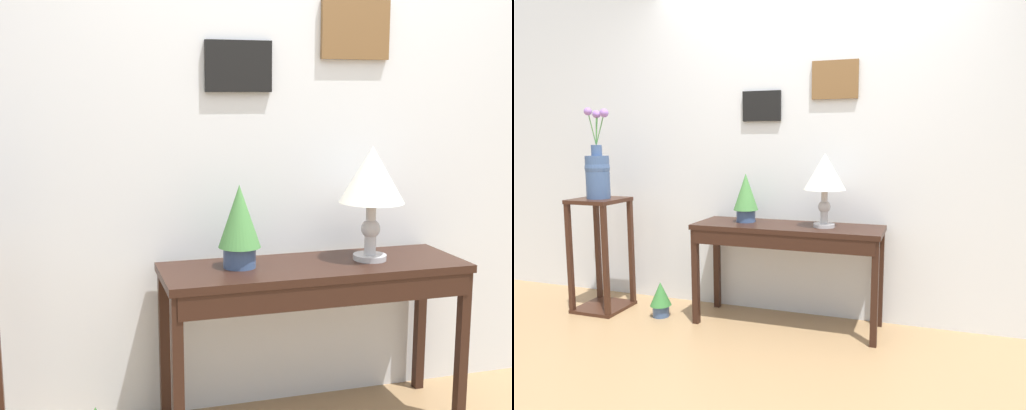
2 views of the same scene
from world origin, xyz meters
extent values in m
cube|color=#9E7A51|center=(0.00, 0.00, 0.00)|extent=(12.00, 12.00, 0.01)
cube|color=silver|center=(0.00, 1.31, 1.40)|extent=(9.00, 0.10, 2.80)
cube|color=black|center=(-0.36, 1.25, 1.61)|extent=(0.30, 0.02, 0.23)
cube|color=#939651|center=(-0.36, 1.24, 1.61)|extent=(0.24, 0.01, 0.18)
cube|color=brown|center=(0.20, 1.25, 1.78)|extent=(0.34, 0.02, 0.27)
cube|color=#54A151|center=(0.20, 1.24, 1.78)|extent=(0.27, 0.01, 0.22)
cube|color=black|center=(-0.08, 1.01, 0.73)|extent=(1.36, 0.44, 0.03)
cube|color=black|center=(-0.08, 0.81, 0.66)|extent=(1.29, 0.03, 0.10)
cube|color=black|center=(-0.73, 0.82, 0.36)|extent=(0.04, 0.04, 0.71)
cube|color=black|center=(0.56, 0.82, 0.36)|extent=(0.04, 0.04, 0.71)
cube|color=black|center=(-0.73, 1.19, 0.36)|extent=(0.04, 0.04, 0.71)
cube|color=black|center=(0.56, 1.19, 0.36)|extent=(0.04, 0.04, 0.71)
cylinder|color=#B7B7BC|center=(0.18, 1.01, 0.76)|extent=(0.15, 0.15, 0.02)
cylinder|color=#B7B7BC|center=(0.18, 1.01, 0.83)|extent=(0.05, 0.05, 0.12)
sphere|color=#B7B7BC|center=(0.18, 1.01, 0.89)|extent=(0.09, 0.09, 0.09)
cylinder|color=#B7B7BC|center=(0.18, 1.01, 0.95)|extent=(0.05, 0.05, 0.12)
cone|color=white|center=(0.18, 1.01, 1.14)|extent=(0.29, 0.29, 0.25)
cylinder|color=#3D5684|center=(-0.42, 1.04, 0.79)|extent=(0.14, 0.14, 0.09)
cone|color=#478442|center=(-0.42, 1.04, 0.97)|extent=(0.18, 0.18, 0.27)
cube|color=#381E14|center=(-1.59, 0.86, 0.88)|extent=(0.37, 0.37, 0.03)
cube|color=#381E14|center=(-1.59, 0.86, 0.01)|extent=(0.37, 0.37, 0.03)
cube|color=#381E14|center=(-1.75, 0.70, 0.45)|extent=(0.04, 0.03, 0.84)
cube|color=#381E14|center=(-1.42, 0.70, 0.45)|extent=(0.04, 0.03, 0.84)
cube|color=#381E14|center=(-1.75, 1.03, 0.45)|extent=(0.04, 0.04, 0.84)
cube|color=#381E14|center=(-1.42, 1.03, 0.45)|extent=(0.04, 0.04, 0.84)
cylinder|color=#3D5684|center=(-1.59, 0.86, 1.07)|extent=(0.18, 0.18, 0.33)
sphere|color=#3D5684|center=(-1.59, 0.86, 1.14)|extent=(0.19, 0.19, 0.19)
cylinder|color=#3D5684|center=(-1.59, 0.86, 1.28)|extent=(0.08, 0.08, 0.08)
cylinder|color=#478442|center=(-1.58, 0.87, 1.43)|extent=(0.01, 0.03, 0.23)
sphere|color=#996BC1|center=(-1.58, 0.89, 1.55)|extent=(0.05, 0.05, 0.05)
cylinder|color=#478442|center=(-1.54, 0.86, 1.44)|extent=(0.09, 0.01, 0.24)
sphere|color=#996BC1|center=(-1.50, 0.86, 1.56)|extent=(0.07, 0.07, 0.07)
cylinder|color=#478442|center=(-1.59, 0.83, 1.44)|extent=(0.03, 0.07, 0.25)
sphere|color=#996BC1|center=(-1.60, 0.81, 1.57)|extent=(0.06, 0.06, 0.06)
cylinder|color=#478442|center=(-1.61, 0.90, 1.44)|extent=(0.06, 0.09, 0.24)
sphere|color=#996BC1|center=(-1.63, 0.94, 1.56)|extent=(0.06, 0.06, 0.06)
cylinder|color=#3D5684|center=(-1.05, 0.86, 0.05)|extent=(0.13, 0.13, 0.09)
cone|color=#387A38|center=(-1.05, 0.86, 0.18)|extent=(0.16, 0.16, 0.18)
camera|label=1|loc=(-1.11, -1.65, 1.49)|focal=46.39mm
camera|label=2|loc=(0.86, -2.21, 1.33)|focal=33.24mm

